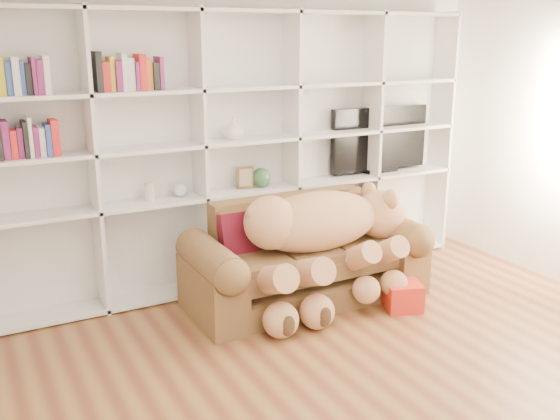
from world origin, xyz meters
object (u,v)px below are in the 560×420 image
gift_box (403,296)px  tv (379,140)px  sofa (304,262)px  teddy_bear (323,234)px

gift_box → tv: tv is taller
gift_box → tv: (0.62, 1.23, 1.07)m
sofa → gift_box: size_ratio=7.10×
gift_box → sofa: bearing=135.8°
sofa → teddy_bear: size_ratio=1.21×
teddy_bear → gift_box: (0.52, -0.41, -0.49)m
gift_box → tv: 1.74m
teddy_bear → tv: bearing=30.6°
sofa → gift_box: 0.86m
sofa → gift_box: (0.60, -0.58, -0.21)m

